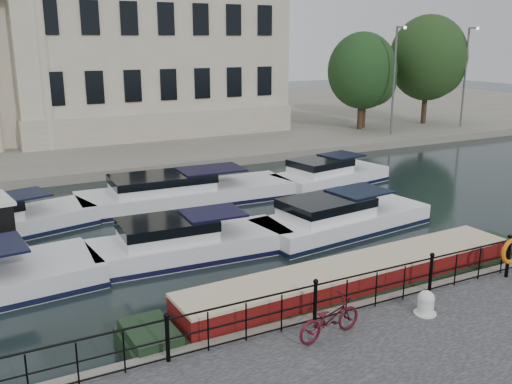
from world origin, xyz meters
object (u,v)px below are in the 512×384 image
narrowboat (355,288)px  life_ring_post (511,252)px  mooring_bollard (426,303)px  bicycle (329,318)px

narrowboat → life_ring_post: bearing=-24.9°
life_ring_post → mooring_bollard: bearing=-171.1°
mooring_bollard → life_ring_post: size_ratio=0.49×
bicycle → mooring_bollard: bicycle is taller
bicycle → life_ring_post: 7.03m
bicycle → life_ring_post: (7.01, 0.43, 0.36)m
bicycle → narrowboat: 3.52m
life_ring_post → narrowboat: 4.92m
narrowboat → bicycle: bearing=-140.2°
bicycle → life_ring_post: size_ratio=1.39×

